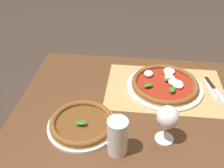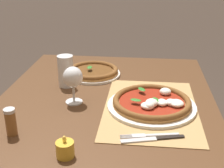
{
  "view_description": "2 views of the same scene",
  "coord_description": "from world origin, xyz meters",
  "px_view_note": "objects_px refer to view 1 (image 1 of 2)",
  "views": [
    {
      "loc": [
        0.19,
        0.81,
        1.48
      ],
      "look_at": [
        0.3,
        -0.12,
        0.8
      ],
      "focal_mm": 42.0,
      "sensor_mm": 36.0,
      "label": 1
    },
    {
      "loc": [
        -1.06,
        -0.16,
        1.31
      ],
      "look_at": [
        0.17,
        -0.02,
        0.79
      ],
      "focal_mm": 50.0,
      "sensor_mm": 36.0,
      "label": 2
    }
  ],
  "objects_px": {
    "pizza_far": "(82,123)",
    "fork": "(212,92)",
    "wine_glass": "(168,119)",
    "pint_glass": "(117,137)",
    "knife": "(216,91)",
    "pizza_near": "(165,84)"
  },
  "relations": [
    {
      "from": "pizza_far",
      "to": "fork",
      "type": "distance_m",
      "value": 0.61
    },
    {
      "from": "fork",
      "to": "wine_glass",
      "type": "bearing_deg",
      "value": 53.25
    },
    {
      "from": "fork",
      "to": "knife",
      "type": "xyz_separation_m",
      "value": [
        -0.02,
        -0.01,
        0.0
      ]
    },
    {
      "from": "wine_glass",
      "to": "pint_glass",
      "type": "relative_size",
      "value": 1.07
    },
    {
      "from": "pint_glass",
      "to": "knife",
      "type": "height_order",
      "value": "pint_glass"
    },
    {
      "from": "pizza_far",
      "to": "pint_glass",
      "type": "xyz_separation_m",
      "value": [
        -0.15,
        0.1,
        0.05
      ]
    },
    {
      "from": "knife",
      "to": "pizza_far",
      "type": "bearing_deg",
      "value": 27.14
    },
    {
      "from": "pizza_near",
      "to": "wine_glass",
      "type": "xyz_separation_m",
      "value": [
        0.02,
        0.32,
        0.08
      ]
    },
    {
      "from": "pizza_far",
      "to": "fork",
      "type": "xyz_separation_m",
      "value": [
        -0.55,
        -0.28,
        -0.01
      ]
    },
    {
      "from": "pizza_near",
      "to": "pizza_far",
      "type": "bearing_deg",
      "value": 41.19
    },
    {
      "from": "wine_glass",
      "to": "knife",
      "type": "bearing_deg",
      "value": -128.21
    },
    {
      "from": "knife",
      "to": "fork",
      "type": "bearing_deg",
      "value": 27.29
    },
    {
      "from": "pizza_far",
      "to": "fork",
      "type": "relative_size",
      "value": 1.36
    },
    {
      "from": "pizza_near",
      "to": "wine_glass",
      "type": "distance_m",
      "value": 0.33
    },
    {
      "from": "pizza_far",
      "to": "fork",
      "type": "height_order",
      "value": "pizza_far"
    },
    {
      "from": "pint_glass",
      "to": "knife",
      "type": "distance_m",
      "value": 0.58
    },
    {
      "from": "pizza_far",
      "to": "wine_glass",
      "type": "height_order",
      "value": "wine_glass"
    },
    {
      "from": "pint_glass",
      "to": "fork",
      "type": "relative_size",
      "value": 0.73
    },
    {
      "from": "knife",
      "to": "pizza_near",
      "type": "bearing_deg",
      "value": -0.23
    },
    {
      "from": "pizza_far",
      "to": "pint_glass",
      "type": "relative_size",
      "value": 1.87
    },
    {
      "from": "wine_glass",
      "to": "fork",
      "type": "bearing_deg",
      "value": -126.75
    },
    {
      "from": "pizza_far",
      "to": "knife",
      "type": "height_order",
      "value": "pizza_far"
    }
  ]
}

